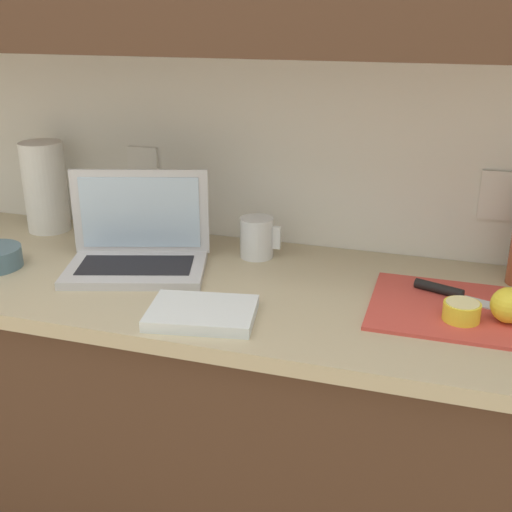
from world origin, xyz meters
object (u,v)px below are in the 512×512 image
at_px(measuring_cup, 257,237).
at_px(paper_towel_roll, 45,187).
at_px(lemon_half_cut, 462,311).
at_px(lemon_whole_beside, 509,305).
at_px(cutting_board, 457,310).
at_px(knife, 457,294).
at_px(laptop, 138,245).

xyz_separation_m(measuring_cup, paper_towel_roll, (-0.64, 0.03, 0.08)).
distance_m(lemon_half_cut, lemon_whole_beside, 0.09).
bearing_deg(paper_towel_roll, cutting_board, -10.34).
bearing_deg(lemon_half_cut, lemon_whole_beside, 12.32).
distance_m(lemon_whole_beside, paper_towel_roll, 1.27).
bearing_deg(lemon_half_cut, knife, 95.22).
bearing_deg(paper_towel_roll, laptop, -25.51).
distance_m(cutting_board, measuring_cup, 0.54).
relative_size(knife, measuring_cup, 2.74).
relative_size(lemon_whole_beside, paper_towel_roll, 0.29).
height_order(cutting_board, knife, knife).
bearing_deg(knife, cutting_board, -66.89).
bearing_deg(measuring_cup, knife, -14.36).
height_order(laptop, paper_towel_roll, paper_towel_roll).
relative_size(cutting_board, paper_towel_roll, 1.43).
xyz_separation_m(knife, paper_towel_roll, (-1.14, 0.16, 0.11)).
xyz_separation_m(laptop, paper_towel_roll, (-0.38, 0.18, 0.07)).
bearing_deg(laptop, paper_towel_roll, 137.66).
distance_m(lemon_half_cut, measuring_cup, 0.56).
height_order(cutting_board, lemon_half_cut, lemon_half_cut).
xyz_separation_m(lemon_half_cut, lemon_whole_beside, (0.09, 0.02, 0.02)).
distance_m(cutting_board, paper_towel_roll, 1.17).
relative_size(laptop, knife, 1.32).
relative_size(laptop, cutting_board, 1.05).
bearing_deg(cutting_board, paper_towel_roll, 169.66).
distance_m(cutting_board, lemon_whole_beside, 0.11).
relative_size(laptop, paper_towel_roll, 1.51).
bearing_deg(knife, laptop, -158.68).
relative_size(cutting_board, lemon_whole_beside, 4.98).
relative_size(knife, lemon_whole_beside, 3.98).
bearing_deg(measuring_cup, lemon_half_cut, -24.90).
distance_m(laptop, measuring_cup, 0.30).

